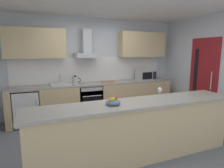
% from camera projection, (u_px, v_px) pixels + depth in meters
% --- Properties ---
extents(ground, '(5.92, 4.72, 0.02)m').
position_uv_depth(ground, '(120.00, 139.00, 3.87)').
color(ground, slate).
extents(ceiling, '(5.92, 4.72, 0.02)m').
position_uv_depth(ceiling, '(121.00, 1.00, 3.42)').
color(ceiling, white).
extents(wall_back, '(5.92, 0.12, 2.60)m').
position_uv_depth(wall_back, '(92.00, 67.00, 5.40)').
color(wall_back, silver).
rests_on(wall_back, ground).
extents(wall_right, '(0.12, 4.72, 2.60)m').
position_uv_depth(wall_right, '(218.00, 70.00, 4.57)').
color(wall_right, silver).
rests_on(wall_right, ground).
extents(backsplash_tile, '(4.18, 0.02, 0.66)m').
position_uv_depth(backsplash_tile, '(93.00, 69.00, 5.34)').
color(backsplash_tile, white).
extents(counter_back, '(4.33, 0.60, 0.90)m').
position_uv_depth(counter_back, '(97.00, 99.00, 5.20)').
color(counter_back, '#D1B784').
rests_on(counter_back, ground).
extents(counter_island, '(3.44, 0.64, 0.95)m').
position_uv_depth(counter_island, '(137.00, 130.00, 3.11)').
color(counter_island, '#D1B784').
rests_on(counter_island, ground).
extents(upper_cabinets, '(4.27, 0.32, 0.70)m').
position_uv_depth(upper_cabinets, '(94.00, 44.00, 5.08)').
color(upper_cabinets, '#D1B784').
extents(side_door, '(0.08, 0.85, 2.05)m').
position_uv_depth(side_door, '(203.00, 79.00, 4.90)').
color(side_door, maroon).
rests_on(side_door, ground).
extents(oven, '(0.60, 0.62, 0.80)m').
position_uv_depth(oven, '(89.00, 100.00, 5.09)').
color(oven, slate).
rests_on(oven, ground).
extents(refrigerator, '(0.58, 0.60, 0.85)m').
position_uv_depth(refrigerator, '(27.00, 107.00, 4.54)').
color(refrigerator, white).
rests_on(refrigerator, ground).
extents(microwave, '(0.50, 0.38, 0.30)m').
position_uv_depth(microwave, '(146.00, 75.00, 5.59)').
color(microwave, '#B7BABC').
rests_on(microwave, counter_back).
extents(sink, '(0.50, 0.40, 0.26)m').
position_uv_depth(sink, '(61.00, 84.00, 4.76)').
color(sink, silver).
rests_on(sink, counter_back).
extents(kettle, '(0.29, 0.15, 0.24)m').
position_uv_depth(kettle, '(75.00, 80.00, 4.84)').
color(kettle, '#B7BABC').
rests_on(kettle, counter_back).
extents(range_hood, '(0.62, 0.45, 0.72)m').
position_uv_depth(range_hood, '(87.00, 49.00, 4.98)').
color(range_hood, '#B7BABC').
extents(wine_glass, '(0.08, 0.08, 0.18)m').
position_uv_depth(wine_glass, '(160.00, 90.00, 3.30)').
color(wine_glass, silver).
rests_on(wine_glass, counter_island).
extents(fruit_bowl, '(0.22, 0.22, 0.13)m').
position_uv_depth(fruit_bowl, '(113.00, 102.00, 2.86)').
color(fruit_bowl, slate).
rests_on(fruit_bowl, counter_island).
extents(chopping_board, '(0.37, 0.28, 0.02)m').
position_uv_depth(chopping_board, '(108.00, 82.00, 5.19)').
color(chopping_board, '#9E7247').
rests_on(chopping_board, counter_back).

